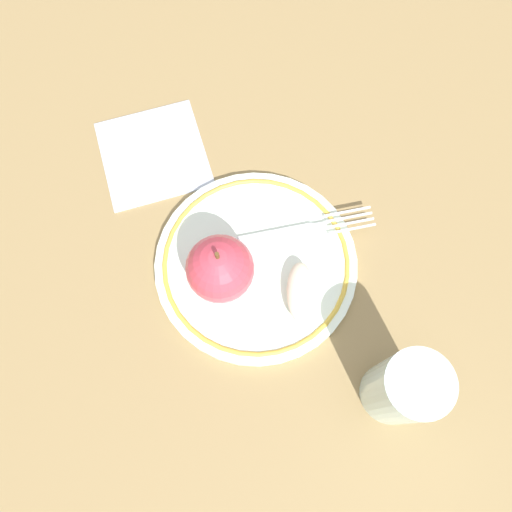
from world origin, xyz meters
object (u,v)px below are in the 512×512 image
at_px(plate, 256,263).
at_px(napkin_folded, 153,153).
at_px(apple_slice_front, 300,292).
at_px(apple_red_whole, 222,272).
at_px(drinking_glass, 404,389).
at_px(fork, 302,229).

bearing_deg(plate, napkin_folded, 5.78).
height_order(plate, apple_slice_front, apple_slice_front).
height_order(apple_red_whole, drinking_glass, drinking_glass).
relative_size(fork, drinking_glass, 1.41).
height_order(plate, napkin_folded, plate).
bearing_deg(plate, fork, -89.24).
relative_size(plate, apple_red_whole, 2.82).
bearing_deg(fork, apple_red_whole, -156.42).
xyz_separation_m(drinking_glass, napkin_folded, (0.42, 0.06, -0.06)).
bearing_deg(apple_red_whole, apple_slice_front, -135.65).
bearing_deg(fork, napkin_folded, 137.59).
distance_m(apple_slice_front, napkin_folded, 0.28).
xyz_separation_m(plate, napkin_folded, (0.21, 0.02, -0.00)).
xyz_separation_m(plate, apple_slice_front, (-0.06, -0.02, 0.02)).
xyz_separation_m(plate, drinking_glass, (-0.21, -0.03, 0.05)).
xyz_separation_m(apple_slice_front, fork, (0.07, -0.05, -0.01)).
xyz_separation_m(fork, napkin_folded, (0.21, 0.09, -0.01)).
xyz_separation_m(apple_slice_front, drinking_glass, (-0.15, -0.02, 0.03)).
bearing_deg(apple_slice_front, napkin_folded, -135.32).
relative_size(apple_red_whole, apple_slice_front, 1.20).
bearing_deg(fork, drinking_glass, -75.93).
height_order(plate, drinking_glass, drinking_glass).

